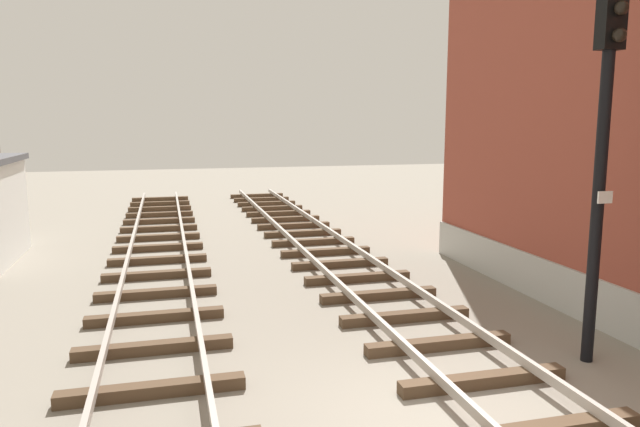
% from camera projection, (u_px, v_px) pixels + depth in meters
% --- Properties ---
extents(ground_plane, '(80.00, 80.00, 0.00)m').
position_uv_depth(ground_plane, '(445.00, 419.00, 7.45)').
color(ground_plane, gray).
extents(track_near_building, '(2.50, 45.18, 0.32)m').
position_uv_depth(track_near_building, '(511.00, 401.00, 7.66)').
color(track_near_building, '#4C3826').
rests_on(track_near_building, ground).
extents(signal_mast, '(0.36, 0.40, 5.79)m').
position_uv_depth(signal_mast, '(604.00, 126.00, 8.67)').
color(signal_mast, black).
rests_on(signal_mast, ground).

